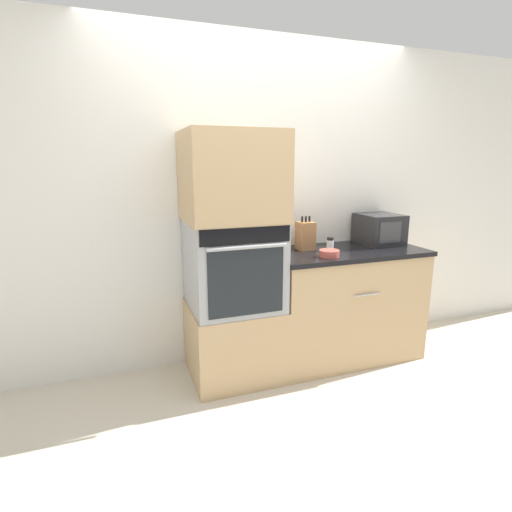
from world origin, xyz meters
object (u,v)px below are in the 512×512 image
(wall_oven, at_px, (233,265))
(condiment_jar_mid, at_px, (287,242))
(knife_block, at_px, (305,236))
(bowl, at_px, (329,253))
(microwave, at_px, (379,229))
(condiment_jar_near, at_px, (330,244))

(wall_oven, relative_size, condiment_jar_mid, 5.54)
(knife_block, distance_m, bowl, 0.30)
(microwave, relative_size, bowl, 2.34)
(knife_block, height_order, bowl, knife_block)
(microwave, xyz_separation_m, condiment_jar_mid, (-0.81, 0.07, -0.07))
(condiment_jar_near, bearing_deg, condiment_jar_mid, 153.67)
(microwave, bearing_deg, condiment_jar_near, -171.31)
(wall_oven, relative_size, microwave, 1.86)
(knife_block, bearing_deg, microwave, -0.22)
(wall_oven, bearing_deg, condiment_jar_mid, 19.73)
(bowl, bearing_deg, knife_block, 100.45)
(condiment_jar_near, xyz_separation_m, condiment_jar_mid, (-0.30, 0.15, 0.01))
(condiment_jar_near, height_order, condiment_jar_mid, condiment_jar_mid)
(wall_oven, bearing_deg, knife_block, 10.14)
(bowl, bearing_deg, wall_oven, 165.66)
(microwave, distance_m, condiment_jar_mid, 0.81)
(condiment_jar_near, bearing_deg, wall_oven, -177.77)
(microwave, bearing_deg, knife_block, 179.78)
(knife_block, height_order, condiment_jar_near, knife_block)
(knife_block, distance_m, condiment_jar_mid, 0.15)
(microwave, bearing_deg, bowl, -155.99)
(bowl, bearing_deg, microwave, 24.01)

